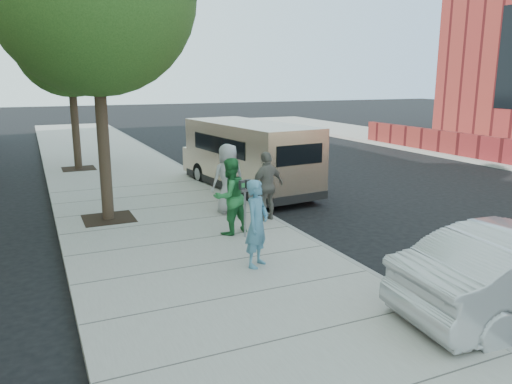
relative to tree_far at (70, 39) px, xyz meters
The scene contains 10 objects.
ground 11.36m from the tree_far, 77.30° to the right, with size 120.00×120.00×0.00m, color black.
sidewalk 11.17m from the tree_far, 82.85° to the right, with size 5.00×60.00×0.15m, color gray.
curb_face 11.70m from the tree_far, 69.73° to the right, with size 0.12×60.00×0.16m, color gray.
tree_far is the anchor object (origin of this frame).
parking_meter 11.26m from the tree_far, 76.73° to the right, with size 0.27×0.15×1.26m.
van 8.12m from the tree_far, 50.96° to the right, with size 2.57×6.01×2.17m.
person_officer 12.74m from the tree_far, 80.68° to the right, with size 0.58×0.38×1.60m, color teal.
person_green_shirt 10.91m from the tree_far, 77.32° to the right, with size 0.82×0.64×1.68m, color #277A3B.
person_gray_shirt 9.55m from the tree_far, 70.92° to the right, with size 0.86×0.56×1.76m, color #A1A1A3.
person_striped_polo 10.64m from the tree_far, 69.57° to the right, with size 0.98×0.41×1.67m, color slate.
Camera 1 is at (-3.86, -9.80, 3.50)m, focal length 35.00 mm.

